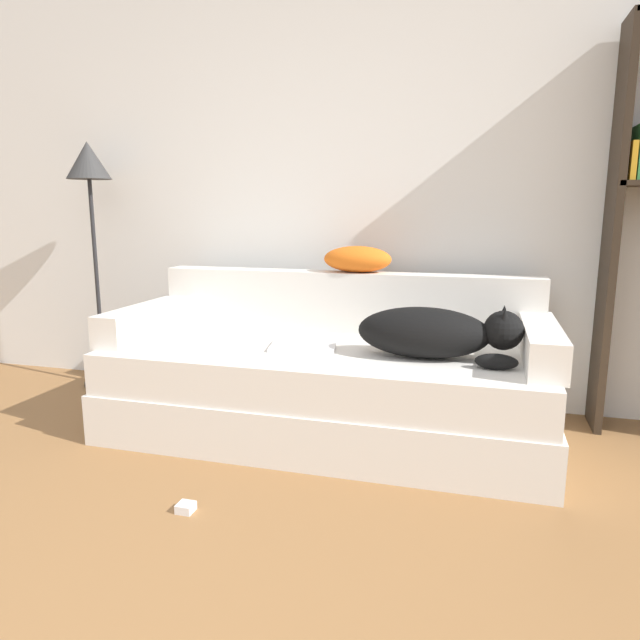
# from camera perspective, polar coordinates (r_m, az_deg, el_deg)

# --- Properties ---
(wall_back) EXTENTS (7.44, 0.06, 2.70)m
(wall_back) POSITION_cam_1_polar(r_m,az_deg,el_deg) (3.28, 4.73, 15.61)
(wall_back) COLOR white
(wall_back) RESTS_ON ground_plane
(couch) EXTENTS (2.08, 0.92, 0.44)m
(couch) POSITION_cam_1_polar(r_m,az_deg,el_deg) (2.80, 0.54, -7.12)
(couch) COLOR silver
(couch) RESTS_ON ground_plane
(couch_backrest) EXTENTS (2.04, 0.15, 0.32)m
(couch_backrest) POSITION_cam_1_polar(r_m,az_deg,el_deg) (3.08, 2.48, 1.85)
(couch_backrest) COLOR silver
(couch_backrest) RESTS_ON couch
(couch_arm_left) EXTENTS (0.15, 0.73, 0.16)m
(couch_arm_left) POSITION_cam_1_polar(r_m,az_deg,el_deg) (3.11, -16.91, -0.04)
(couch_arm_left) COLOR silver
(couch_arm_left) RESTS_ON couch
(couch_arm_right) EXTENTS (0.15, 0.73, 0.16)m
(couch_arm_right) POSITION_cam_1_polar(r_m,az_deg,el_deg) (2.63, 21.23, -2.24)
(couch_arm_right) COLOR silver
(couch_arm_right) RESTS_ON couch
(dog) EXTENTS (0.71, 0.29, 0.24)m
(dog) POSITION_cam_1_polar(r_m,az_deg,el_deg) (2.56, 11.38, -1.25)
(dog) COLOR black
(dog) RESTS_ON couch
(laptop) EXTENTS (0.35, 0.29, 0.02)m
(laptop) POSITION_cam_1_polar(r_m,az_deg,el_deg) (2.73, -1.66, -2.58)
(laptop) COLOR silver
(laptop) RESTS_ON couch
(throw_pillow) EXTENTS (0.36, 0.22, 0.14)m
(throw_pillow) POSITION_cam_1_polar(r_m,az_deg,el_deg) (3.04, 3.77, 6.09)
(throw_pillow) COLOR orange
(throw_pillow) RESTS_ON couch_backrest
(floor_lamp) EXTENTS (0.26, 0.26, 1.47)m
(floor_lamp) POSITION_cam_1_polar(r_m,az_deg,el_deg) (3.71, -22.03, 12.34)
(floor_lamp) COLOR #232326
(floor_lamp) RESTS_ON ground_plane
(power_adapter) EXTENTS (0.06, 0.06, 0.03)m
(power_adapter) POSITION_cam_1_polar(r_m,az_deg,el_deg) (2.24, -13.28, -17.79)
(power_adapter) COLOR white
(power_adapter) RESTS_ON ground_plane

